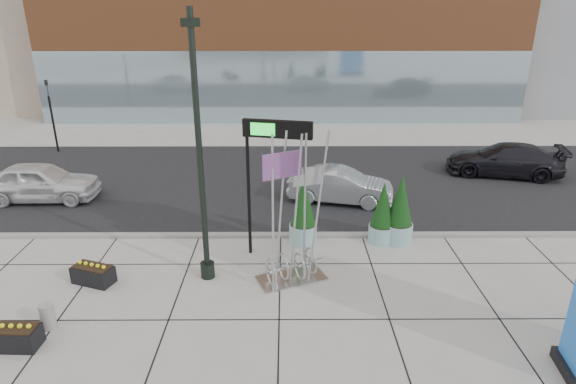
{
  "coord_description": "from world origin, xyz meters",
  "views": [
    {
      "loc": [
        1.18,
        -11.87,
        7.99
      ],
      "look_at": [
        1.26,
        2.0,
        2.55
      ],
      "focal_mm": 30.0,
      "sensor_mm": 36.0,
      "label": 1
    }
  ],
  "objects_px": {
    "lamp_post": "(201,179)",
    "public_art_sculpture": "(292,244)",
    "car_white_west": "(40,182)",
    "concrete_bollard": "(48,316)",
    "overhead_street_sign": "(272,140)",
    "car_silver_mid": "(340,186)"
  },
  "relations": [
    {
      "from": "lamp_post",
      "to": "public_art_sculpture",
      "type": "height_order",
      "value": "lamp_post"
    },
    {
      "from": "lamp_post",
      "to": "car_white_west",
      "type": "height_order",
      "value": "lamp_post"
    },
    {
      "from": "public_art_sculpture",
      "to": "car_white_west",
      "type": "distance_m",
      "value": 12.6
    },
    {
      "from": "public_art_sculpture",
      "to": "concrete_bollard",
      "type": "bearing_deg",
      "value": 177.93
    },
    {
      "from": "public_art_sculpture",
      "to": "concrete_bollard",
      "type": "distance_m",
      "value": 6.92
    },
    {
      "from": "overhead_street_sign",
      "to": "car_silver_mid",
      "type": "bearing_deg",
      "value": 71.11
    },
    {
      "from": "public_art_sculpture",
      "to": "car_white_west",
      "type": "xyz_separation_m",
      "value": [
        -10.77,
        6.54,
        -0.4
      ]
    },
    {
      "from": "car_white_west",
      "to": "car_silver_mid",
      "type": "xyz_separation_m",
      "value": [
        12.93,
        -0.27,
        -0.1
      ]
    },
    {
      "from": "overhead_street_sign",
      "to": "car_silver_mid",
      "type": "xyz_separation_m",
      "value": [
        2.76,
        4.54,
        -3.28
      ]
    },
    {
      "from": "public_art_sculpture",
      "to": "car_silver_mid",
      "type": "xyz_separation_m",
      "value": [
        2.16,
        6.26,
        -0.51
      ]
    },
    {
      "from": "lamp_post",
      "to": "public_art_sculpture",
      "type": "distance_m",
      "value": 3.32
    },
    {
      "from": "lamp_post",
      "to": "concrete_bollard",
      "type": "xyz_separation_m",
      "value": [
        -3.8,
        -2.54,
        -2.89
      ]
    },
    {
      "from": "overhead_street_sign",
      "to": "car_silver_mid",
      "type": "distance_m",
      "value": 6.25
    },
    {
      "from": "concrete_bollard",
      "to": "car_white_west",
      "type": "xyz_separation_m",
      "value": [
        -4.33,
        8.92,
        0.47
      ]
    },
    {
      "from": "concrete_bollard",
      "to": "overhead_street_sign",
      "type": "distance_m",
      "value": 8.01
    },
    {
      "from": "concrete_bollard",
      "to": "public_art_sculpture",
      "type": "bearing_deg",
      "value": 20.34
    },
    {
      "from": "overhead_street_sign",
      "to": "car_white_west",
      "type": "xyz_separation_m",
      "value": [
        -10.16,
        4.81,
        -3.18
      ]
    },
    {
      "from": "overhead_street_sign",
      "to": "car_silver_mid",
      "type": "height_order",
      "value": "overhead_street_sign"
    },
    {
      "from": "car_white_west",
      "to": "public_art_sculpture",
      "type": "bearing_deg",
      "value": -121.93
    },
    {
      "from": "overhead_street_sign",
      "to": "car_white_west",
      "type": "bearing_deg",
      "value": 167.09
    },
    {
      "from": "lamp_post",
      "to": "concrete_bollard",
      "type": "bearing_deg",
      "value": -146.3
    },
    {
      "from": "overhead_street_sign",
      "to": "car_white_west",
      "type": "relative_size",
      "value": 0.96
    }
  ]
}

